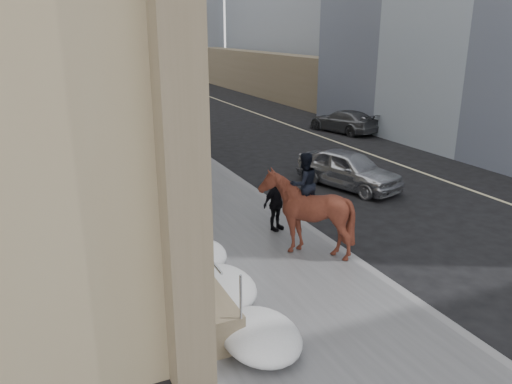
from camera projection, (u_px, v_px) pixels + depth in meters
ground at (279, 292)px, 11.98m from camera, size 140.00×140.00×0.00m
sidewalk at (171, 181)px, 20.64m from camera, size 5.00×80.00×0.12m
curb at (230, 173)px, 21.66m from camera, size 0.24×80.00×0.12m
lane_line at (378, 157)px, 24.73m from camera, size 0.15×70.00×0.01m
far_podium at (459, 110)px, 26.05m from camera, size 2.00×80.00×4.00m
streetlight_mid at (200, 61)px, 23.77m from camera, size 1.71×0.24×8.00m
streetlight_far at (125, 48)px, 41.13m from camera, size 1.71×0.24×8.00m
traffic_signal at (150, 64)px, 30.63m from camera, size 4.10×0.22×6.00m
snow_bank at (146, 188)px, 18.32m from camera, size 1.70×18.10×0.76m
mounted_horse_left at (173, 191)px, 15.40m from camera, size 1.26×2.66×2.77m
mounted_horse_right at (306, 210)px, 13.47m from camera, size 2.02×2.24×2.82m
pedestrian at (276, 203)px, 15.16m from camera, size 1.09×0.75×1.72m
car_silver at (349, 169)px, 19.75m from camera, size 3.05×4.77×1.51m
car_grey at (343, 121)px, 30.49m from camera, size 3.00×4.99×1.35m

